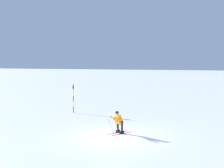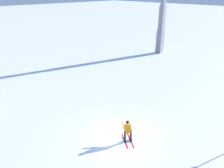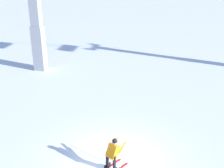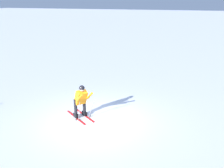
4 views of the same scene
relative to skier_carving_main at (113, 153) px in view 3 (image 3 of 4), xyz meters
name	(u,v)px [view 3 (image 3 of 4)]	position (x,y,z in m)	size (l,w,h in m)	color
ground_plane	(114,159)	(-0.05, 0.66, -0.80)	(260.00, 260.00, 0.00)	white
skier_carving_main	(113,153)	(0.00, 0.00, 0.00)	(1.31, 1.63, 1.53)	red
lift_tower_near	(35,12)	(-7.82, 11.08, 3.75)	(0.85, 2.45, 11.07)	gray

